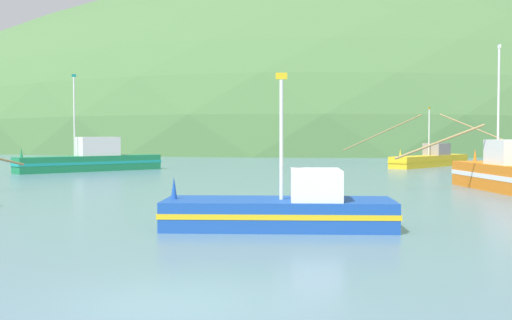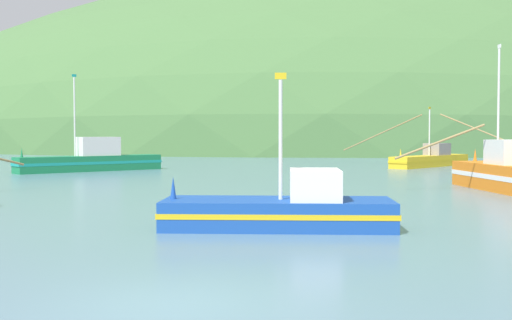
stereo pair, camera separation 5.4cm
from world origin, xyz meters
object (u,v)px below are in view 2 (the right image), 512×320
Objects in this scene: fishing_boat_yellow at (431,159)px; fishing_boat_green at (92,160)px; fishing_boat_orange at (507,173)px; fishing_boat_blue at (283,209)px.

fishing_boat_green is at bearing -33.39° from fishing_boat_yellow.
fishing_boat_yellow is 24.77m from fishing_boat_orange.
fishing_boat_yellow is (29.19, 4.51, -0.21)m from fishing_boat_green.
fishing_boat_yellow is 1.18× the size of fishing_boat_orange.
fishing_boat_green reaches higher than fishing_boat_blue.
fishing_boat_orange reaches higher than fishing_boat_yellow.
fishing_boat_green is 0.77× the size of fishing_boat_yellow.
fishing_boat_yellow is 1.87× the size of fishing_boat_blue.
fishing_boat_yellow reaches higher than fishing_boat_blue.
fishing_boat_yellow is at bearing -11.17° from fishing_boat_orange.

